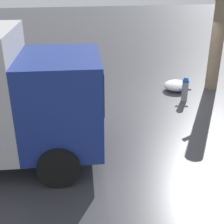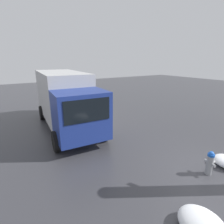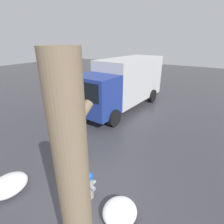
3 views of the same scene
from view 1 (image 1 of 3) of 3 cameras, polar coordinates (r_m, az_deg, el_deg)
The scene contains 4 objects.
ground_plane at distance 11.15m, azimuth 13.00°, elevation 2.04°, with size 60.00×60.00×0.00m, color #38383D.
fire_hydrant at distance 10.99m, azimuth 13.21°, elevation 4.17°, with size 0.42×0.32×0.86m.
tree_trunk at distance 12.09m, azimuth 18.82°, elevation 13.45°, with size 0.70×0.46×4.13m.
snow_pile_curbside at distance 12.00m, azimuth 11.69°, elevation 4.77°, with size 0.93×0.85×0.38m.
Camera 1 is at (4.15, 9.46, 4.19)m, focal length 50.00 mm.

